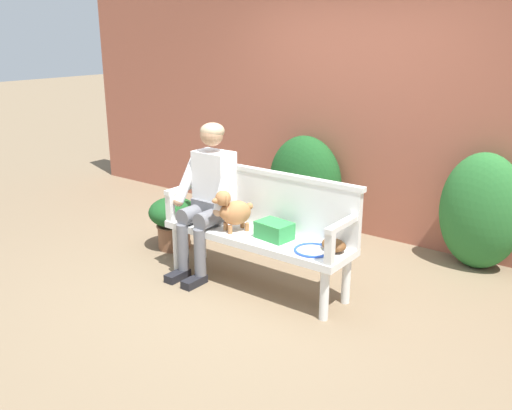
% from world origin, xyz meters
% --- Properties ---
extents(ground_plane, '(40.00, 40.00, 0.00)m').
position_xyz_m(ground_plane, '(0.00, 0.00, 0.00)').
color(ground_plane, '#7A664C').
extents(brick_garden_fence, '(8.00, 0.30, 2.48)m').
position_xyz_m(brick_garden_fence, '(0.00, 1.84, 1.24)').
color(brick_garden_fence, '#9E5642').
rests_on(brick_garden_fence, ground).
extents(hedge_bush_far_left, '(0.85, 0.53, 1.02)m').
position_xyz_m(hedge_bush_far_left, '(-0.46, 1.49, 0.51)').
color(hedge_bush_far_left, '#194C1E').
rests_on(hedge_bush_far_left, ground).
extents(hedge_bush_far_right, '(0.74, 0.47, 1.08)m').
position_xyz_m(hedge_bush_far_right, '(1.38, 1.51, 0.54)').
color(hedge_bush_far_right, '#286B2D').
rests_on(hedge_bush_far_right, ground).
extents(garden_bench, '(1.69, 0.46, 0.47)m').
position_xyz_m(garden_bench, '(0.00, 0.00, 0.40)').
color(garden_bench, white).
rests_on(garden_bench, ground).
extents(bench_backrest, '(1.73, 0.06, 0.50)m').
position_xyz_m(bench_backrest, '(0.00, 0.20, 0.72)').
color(bench_backrest, white).
rests_on(bench_backrest, garden_bench).
extents(bench_armrest_left_end, '(0.06, 0.46, 0.28)m').
position_xyz_m(bench_armrest_left_end, '(-0.81, -0.08, 0.67)').
color(bench_armrest_left_end, white).
rests_on(bench_armrest_left_end, garden_bench).
extents(bench_armrest_right_end, '(0.06, 0.46, 0.28)m').
position_xyz_m(bench_armrest_right_end, '(0.81, -0.08, 0.67)').
color(bench_armrest_right_end, white).
rests_on(bench_armrest_right_end, garden_bench).
extents(person_seated, '(0.56, 0.63, 1.34)m').
position_xyz_m(person_seated, '(-0.51, -0.01, 0.74)').
color(person_seated, black).
rests_on(person_seated, ground).
extents(dog_on_bench, '(0.27, 0.36, 0.37)m').
position_xyz_m(dog_on_bench, '(-0.19, -0.07, 0.65)').
color(dog_on_bench, '#AD7042').
rests_on(dog_on_bench, garden_bench).
extents(tennis_racket, '(0.30, 0.57, 0.03)m').
position_xyz_m(tennis_racket, '(0.58, -0.02, 0.48)').
color(tennis_racket, blue).
rests_on(tennis_racket, garden_bench).
extents(baseball_glove, '(0.27, 0.25, 0.09)m').
position_xyz_m(baseball_glove, '(0.70, 0.06, 0.51)').
color(baseball_glove, brown).
rests_on(baseball_glove, garden_bench).
extents(sports_bag, '(0.30, 0.23, 0.14)m').
position_xyz_m(sports_bag, '(0.19, -0.00, 0.54)').
color(sports_bag, '#2D8E42').
rests_on(sports_bag, garden_bench).
extents(potted_plant, '(0.48, 0.48, 0.52)m').
position_xyz_m(potted_plant, '(-1.17, 0.19, 0.30)').
color(potted_plant, brown).
rests_on(potted_plant, ground).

